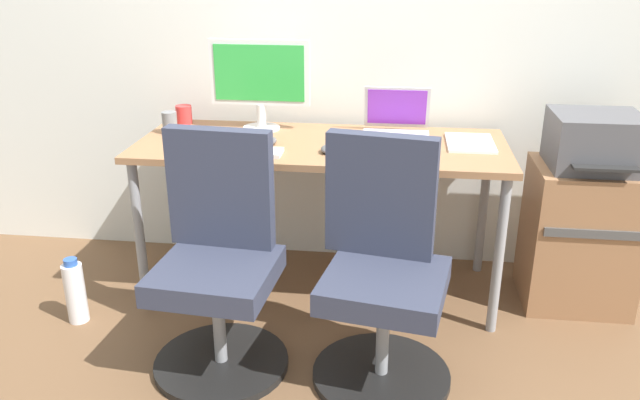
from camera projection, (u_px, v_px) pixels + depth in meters
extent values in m
plane|color=brown|center=(321.00, 287.00, 3.18)|extent=(5.28, 5.28, 0.00)
cube|color=silver|center=(332.00, 10.00, 3.09)|extent=(4.40, 0.04, 2.60)
cube|color=#996B47|center=(321.00, 146.00, 2.91)|extent=(1.68, 0.67, 0.03)
cylinder|color=gray|center=(140.00, 237.00, 2.87)|extent=(0.04, 0.04, 0.72)
cylinder|color=gray|center=(499.00, 257.00, 2.69)|extent=(0.04, 0.04, 0.72)
cylinder|color=gray|center=(181.00, 193.00, 3.40)|extent=(0.04, 0.04, 0.72)
cylinder|color=gray|center=(483.00, 206.00, 3.22)|extent=(0.04, 0.04, 0.72)
cylinder|color=black|center=(222.00, 363.00, 2.57)|extent=(0.54, 0.54, 0.03)
cylinder|color=gray|center=(219.00, 323.00, 2.51)|extent=(0.05, 0.05, 0.34)
cube|color=#33384C|center=(216.00, 275.00, 2.43)|extent=(0.48, 0.48, 0.09)
cube|color=#33384C|center=(220.00, 188.00, 2.49)|extent=(0.42, 0.10, 0.48)
cylinder|color=black|center=(381.00, 375.00, 2.50)|extent=(0.54, 0.54, 0.03)
cylinder|color=gray|center=(383.00, 335.00, 2.43)|extent=(0.05, 0.05, 0.34)
cube|color=#33384C|center=(385.00, 285.00, 2.35)|extent=(0.51, 0.51, 0.09)
cube|color=#33384C|center=(381.00, 195.00, 2.42)|extent=(0.43, 0.14, 0.48)
cube|color=#996B47|center=(579.00, 235.00, 2.95)|extent=(0.47, 0.41, 0.67)
cube|color=#4C4C4C|center=(595.00, 234.00, 2.72)|extent=(0.43, 0.01, 0.04)
cube|color=#515156|center=(595.00, 141.00, 2.79)|extent=(0.38, 0.34, 0.24)
cube|color=#262626|center=(606.00, 168.00, 2.62)|extent=(0.27, 0.06, 0.01)
cylinder|color=white|center=(75.00, 293.00, 2.85)|extent=(0.09, 0.09, 0.28)
cylinder|color=#2D59B2|center=(70.00, 262.00, 2.79)|extent=(0.06, 0.06, 0.03)
cylinder|color=silver|center=(262.00, 128.00, 3.12)|extent=(0.18, 0.18, 0.01)
cylinder|color=silver|center=(261.00, 116.00, 3.10)|extent=(0.04, 0.04, 0.11)
cube|color=silver|center=(260.00, 72.00, 3.02)|extent=(0.48, 0.03, 0.31)
cube|color=green|center=(259.00, 73.00, 3.00)|extent=(0.43, 0.00, 0.26)
cube|color=silver|center=(395.00, 137.00, 2.95)|extent=(0.31, 0.22, 0.02)
cube|color=silver|center=(397.00, 107.00, 3.04)|extent=(0.31, 0.06, 0.21)
cube|color=purple|center=(397.00, 107.00, 3.03)|extent=(0.28, 0.05, 0.17)
cube|color=silver|center=(243.00, 152.00, 2.74)|extent=(0.34, 0.12, 0.02)
cube|color=#B7B7B7|center=(392.00, 161.00, 2.63)|extent=(0.34, 0.12, 0.02)
ellipsoid|color=#515156|center=(270.00, 141.00, 2.87)|extent=(0.06, 0.10, 0.03)
ellipsoid|color=#515156|center=(327.00, 149.00, 2.76)|extent=(0.06, 0.10, 0.03)
cylinder|color=red|center=(184.00, 115.00, 3.20)|extent=(0.08, 0.08, 0.09)
cylinder|color=slate|center=(170.00, 123.00, 3.03)|extent=(0.07, 0.07, 0.10)
cube|color=white|center=(470.00, 143.00, 2.88)|extent=(0.21, 0.30, 0.01)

